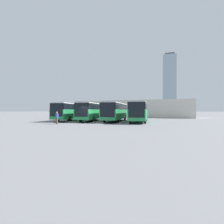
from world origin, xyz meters
TOP-DOWN VIEW (x-y plane):
  - ground_plane at (0.00, 0.00)m, footprint 600.00×600.00m
  - bus_0 at (-6.35, -5.95)m, footprint 4.12×12.57m
  - curb_divider_0 at (-4.23, -4.12)m, footprint 1.32×7.80m
  - bus_1 at (-2.12, -6.13)m, footprint 4.12×12.57m
  - curb_divider_1 at (0.00, -4.30)m, footprint 1.32×7.80m
  - bus_2 at (2.11, -6.02)m, footprint 4.12×12.57m
  - curb_divider_2 at (4.23, -4.19)m, footprint 1.32×7.80m
  - bus_3 at (6.35, -5.66)m, footprint 4.12×12.57m
  - pedestrian at (3.26, 3.11)m, footprint 0.52×0.52m
  - station_building at (0.00, -27.26)m, footprint 32.89×13.41m
  - office_tower at (-3.54, -210.28)m, footprint 16.15×16.15m

SIDE VIEW (x-z plane):
  - ground_plane at x=0.00m, z-range 0.00..0.00m
  - curb_divider_0 at x=-4.23m, z-range 0.00..0.15m
  - curb_divider_1 at x=0.00m, z-range 0.00..0.15m
  - curb_divider_2 at x=4.23m, z-range 0.00..0.15m
  - pedestrian at x=3.26m, z-range 0.06..1.78m
  - bus_0 at x=-6.35m, z-range 0.19..3.37m
  - bus_1 at x=-2.12m, z-range 0.19..3.37m
  - bus_2 at x=2.11m, z-range 0.19..3.37m
  - bus_3 at x=6.35m, z-range 0.19..3.37m
  - station_building at x=0.00m, z-range 0.03..4.73m
  - office_tower at x=-3.54m, z-range -0.60..73.33m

